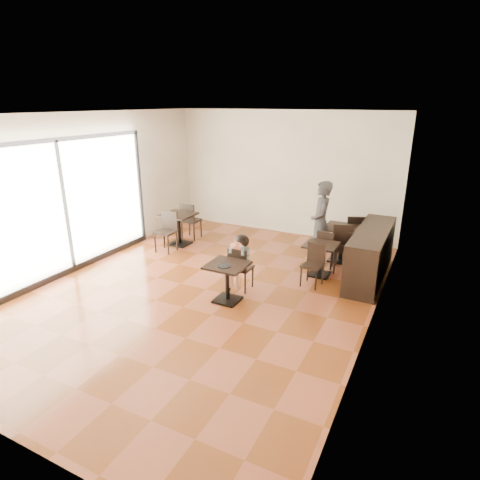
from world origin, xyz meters
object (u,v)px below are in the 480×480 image
Objects in this scene: child_chair at (241,268)px; adult_patron at (321,223)px; cafe_table_left at (179,229)px; chair_back_b at (343,249)px; cafe_table_back at (341,244)px; cafe_table_mid at (320,260)px; chair_mid_b at (312,266)px; chair_mid_a at (327,248)px; child_table at (227,283)px; chair_left_b at (166,232)px; chair_left_a at (191,221)px; child at (241,263)px; chair_back_a at (354,234)px.

adult_patron is (0.93, 1.99, 0.48)m from child_chair.
chair_back_b is (4.00, 0.18, 0.08)m from cafe_table_left.
child_chair is 1.08× the size of cafe_table_back.
chair_mid_b is at bearing -90.00° from cafe_table_mid.
chair_mid_a and chair_mid_b have the same top height.
chair_mid_a is at bearing -122.02° from child_chair.
chair_back_b is at bearing 56.64° from child_table.
chair_left_b reaches higher than chair_mid_b.
adult_patron is at bearing 7.10° from cafe_table_left.
adult_patron reaches higher than chair_left_a.
child_chair is 2.17m from chair_mid_a.
child is 2.66m from cafe_table_back.
child reaches higher than child_chair.
chair_mid_a is (1.15, 1.84, -0.02)m from child_chair.
chair_left_b is 4.40m from chair_back_a.
child_chair is at bearing 90.00° from child_table.
cafe_table_mid is 0.83× the size of chair_mid_b.
child_table is 0.66× the size of child.
chair_left_b is at bearing 19.79° from chair_mid_a.
child_chair is 1.05× the size of chair_mid_a.
child reaches higher than chair_back_b.
child is 1.32× the size of chair_mid_b.
chair_mid_a is at bearing 49.88° from chair_back_a.
cafe_table_back is 0.83× the size of chair_back_a.
chair_left_b is at bearing 157.94° from child.
cafe_table_mid is (1.15, 1.29, -0.20)m from child.
cafe_table_mid is at bearing 57.98° from child_table.
chair_mid_a is (0.22, -0.15, -0.50)m from adult_patron.
chair_mid_a is at bearing 142.99° from chair_back_b.
chair_mid_a is at bearing 90.00° from cafe_table_mid.
cafe_table_left is (-3.65, 0.27, 0.05)m from cafe_table_mid.
adult_patron is 2.22× the size of chair_mid_a.
chair_back_b is at bearing 172.51° from chair_left_a.
adult_patron reaches higher than chair_mid_b.
cafe_table_left is 3.74m from chair_mid_b.
child_chair is 1.05× the size of chair_mid_b.
cafe_table_back is 4.05m from chair_left_b.
chair_left_b is at bearing -22.06° from child_chair.
chair_left_b is at bearing -94.64° from adult_patron.
child_table is at bearing -124.74° from chair_mid_b.
adult_patron reaches higher than child_chair.
adult_patron reaches higher than chair_left_b.
adult_patron is (0.93, 2.54, 0.55)m from child_table.
chair_left_b is (-2.50, 1.56, 0.12)m from child_table.
child_table is 0.39× the size of adult_patron.
child_chair reaches higher than cafe_table_left.
child is at bearing 41.50° from chair_back_a.
child is 1.58× the size of cafe_table_mid.
adult_patron is 2.29× the size of cafe_table_back.
child reaches higher than chair_back_a.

